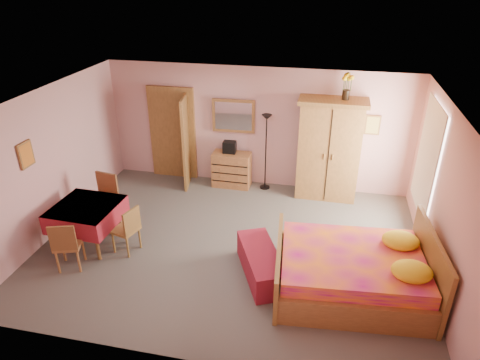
% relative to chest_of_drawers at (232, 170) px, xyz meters
% --- Properties ---
extents(floor, '(6.50, 6.50, 0.00)m').
position_rel_chest_of_drawers_xyz_m(floor, '(0.50, -2.23, -0.39)').
color(floor, '#635D57').
rests_on(floor, ground).
extents(ceiling, '(6.50, 6.50, 0.00)m').
position_rel_chest_of_drawers_xyz_m(ceiling, '(0.50, -2.23, 2.21)').
color(ceiling, brown).
rests_on(ceiling, wall_back).
extents(wall_back, '(6.50, 0.10, 2.60)m').
position_rel_chest_of_drawers_xyz_m(wall_back, '(0.50, 0.27, 0.91)').
color(wall_back, '#D3999A').
rests_on(wall_back, floor).
extents(wall_front, '(6.50, 0.10, 2.60)m').
position_rel_chest_of_drawers_xyz_m(wall_front, '(0.50, -4.73, 0.91)').
color(wall_front, '#D3999A').
rests_on(wall_front, floor).
extents(wall_left, '(0.10, 5.00, 2.60)m').
position_rel_chest_of_drawers_xyz_m(wall_left, '(-2.75, -2.23, 0.91)').
color(wall_left, '#D3999A').
rests_on(wall_left, floor).
extents(wall_right, '(0.10, 5.00, 2.60)m').
position_rel_chest_of_drawers_xyz_m(wall_right, '(3.75, -2.23, 0.91)').
color(wall_right, '#D3999A').
rests_on(wall_right, floor).
extents(doorway, '(1.06, 0.12, 2.15)m').
position_rel_chest_of_drawers_xyz_m(doorway, '(-1.40, 0.24, 0.64)').
color(doorway, '#9E6B35').
rests_on(doorway, floor).
extents(window, '(0.08, 1.40, 1.95)m').
position_rel_chest_of_drawers_xyz_m(window, '(3.71, -1.03, 1.06)').
color(window, white).
rests_on(window, wall_right).
extents(picture_left, '(0.04, 0.32, 0.42)m').
position_rel_chest_of_drawers_xyz_m(picture_left, '(-2.72, -2.83, 1.31)').
color(picture_left, orange).
rests_on(picture_left, wall_left).
extents(picture_back, '(0.30, 0.04, 0.40)m').
position_rel_chest_of_drawers_xyz_m(picture_back, '(2.85, 0.24, 1.16)').
color(picture_back, '#D8BF59').
rests_on(picture_back, wall_back).
extents(chest_of_drawers, '(0.83, 0.42, 0.78)m').
position_rel_chest_of_drawers_xyz_m(chest_of_drawers, '(0.00, 0.00, 0.00)').
color(chest_of_drawers, '#A86839').
rests_on(chest_of_drawers, floor).
extents(wall_mirror, '(0.92, 0.09, 0.72)m').
position_rel_chest_of_drawers_xyz_m(wall_mirror, '(-0.00, 0.21, 1.16)').
color(wall_mirror, white).
rests_on(wall_mirror, wall_back).
extents(stereo, '(0.28, 0.20, 0.26)m').
position_rel_chest_of_drawers_xyz_m(stereo, '(-0.05, 0.04, 0.52)').
color(stereo, black).
rests_on(stereo, chest_of_drawers).
extents(floor_lamp, '(0.25, 0.25, 1.68)m').
position_rel_chest_of_drawers_xyz_m(floor_lamp, '(0.74, 0.04, 0.45)').
color(floor_lamp, black).
rests_on(floor_lamp, floor).
extents(wardrobe, '(1.35, 0.70, 2.11)m').
position_rel_chest_of_drawers_xyz_m(wardrobe, '(2.04, -0.02, 0.67)').
color(wardrobe, '#B0783B').
rests_on(wardrobe, floor).
extents(sunflower_vase, '(0.21, 0.21, 0.51)m').
position_rel_chest_of_drawers_xyz_m(sunflower_vase, '(2.26, -0.00, 1.97)').
color(sunflower_vase, yellow).
rests_on(sunflower_vase, wardrobe).
extents(bed, '(2.41, 1.97, 1.05)m').
position_rel_chest_of_drawers_xyz_m(bed, '(2.51, -2.96, 0.14)').
color(bed, '#B91276').
rests_on(bed, floor).
extents(bench, '(0.99, 1.41, 0.44)m').
position_rel_chest_of_drawers_xyz_m(bench, '(1.15, -2.91, -0.17)').
color(bench, maroon).
rests_on(bench, floor).
extents(dining_table, '(1.09, 1.09, 0.77)m').
position_rel_chest_of_drawers_xyz_m(dining_table, '(-1.93, -2.68, -0.00)').
color(dining_table, maroon).
rests_on(dining_table, floor).
extents(chair_south, '(0.50, 0.50, 0.88)m').
position_rel_chest_of_drawers_xyz_m(chair_south, '(-1.90, -3.34, 0.05)').
color(chair_south, '#A86A38').
rests_on(chair_south, floor).
extents(chair_north, '(0.52, 0.52, 0.99)m').
position_rel_chest_of_drawers_xyz_m(chair_north, '(-1.99, -2.06, 0.11)').
color(chair_north, '#AC793A').
rests_on(chair_north, floor).
extents(chair_west, '(0.50, 0.50, 0.95)m').
position_rel_chest_of_drawers_xyz_m(chair_west, '(-2.63, -2.66, 0.09)').
color(chair_west, '#B0723B').
rests_on(chair_west, floor).
extents(chair_east, '(0.48, 0.48, 0.85)m').
position_rel_chest_of_drawers_xyz_m(chair_east, '(-1.22, -2.73, 0.03)').
color(chair_east, olive).
rests_on(chair_east, floor).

